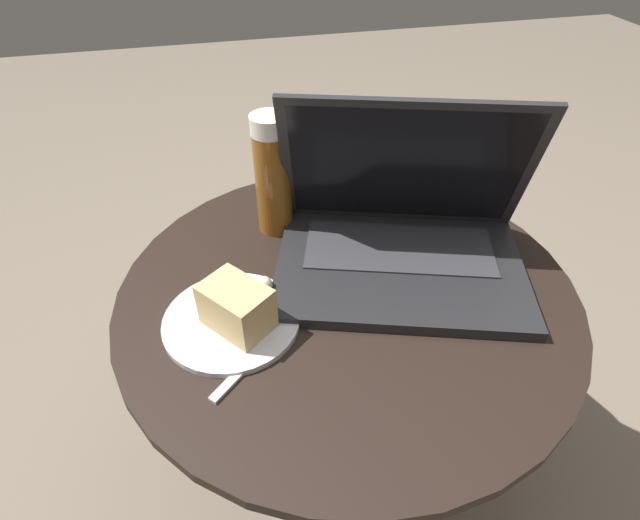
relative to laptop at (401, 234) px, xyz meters
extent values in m
plane|color=#726656|center=(-0.10, -0.04, -0.54)|extent=(6.00, 6.00, 0.00)
cylinder|color=#9E9EA3|center=(-0.10, -0.04, -0.54)|extent=(0.36, 0.36, 0.01)
cylinder|color=#9E9EA3|center=(-0.10, -0.04, -0.30)|extent=(0.07, 0.07, 0.46)
cylinder|color=black|center=(-0.10, -0.04, -0.06)|extent=(0.69, 0.69, 0.02)
cube|color=#232326|center=(-0.01, -0.03, -0.04)|extent=(0.44, 0.36, 0.02)
cube|color=#333338|center=(0.00, 0.01, -0.03)|extent=(0.32, 0.21, 0.00)
cube|color=#232326|center=(0.02, 0.05, 0.09)|extent=(0.39, 0.21, 0.24)
cube|color=black|center=(0.02, 0.05, 0.09)|extent=(0.36, 0.18, 0.22)
cylinder|color=brown|center=(-0.17, 0.14, 0.03)|extent=(0.06, 0.06, 0.18)
cylinder|color=white|center=(-0.17, 0.14, 0.14)|extent=(0.06, 0.06, 0.03)
cylinder|color=silver|center=(-0.27, -0.07, -0.05)|extent=(0.19, 0.19, 0.01)
cube|color=#DBB775|center=(-0.26, -0.09, -0.01)|extent=(0.10, 0.11, 0.07)
sphere|color=beige|center=(-0.22, -0.03, -0.03)|extent=(0.03, 0.03, 0.03)
sphere|color=#9E5B38|center=(-0.27, 0.00, -0.03)|extent=(0.03, 0.03, 0.03)
cube|color=silver|center=(-0.26, -0.15, -0.05)|extent=(0.11, 0.10, 0.01)
cube|color=silver|center=(-0.19, -0.08, -0.05)|extent=(0.06, 0.06, 0.01)
camera|label=1|loc=(-0.27, -0.57, 0.46)|focal=28.00mm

